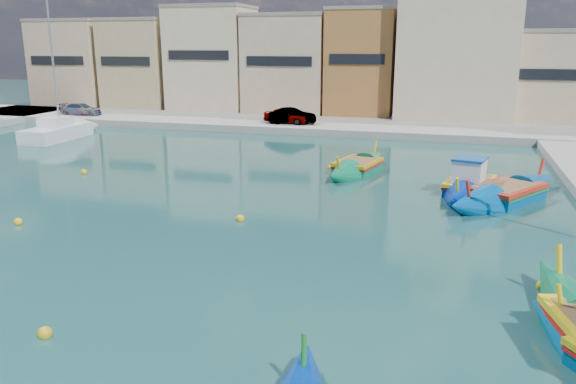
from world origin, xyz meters
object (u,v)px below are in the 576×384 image
at_px(luzzu_cyan_mid, 506,195).
at_px(luzzu_blue_cabin, 469,186).
at_px(church_block, 458,29).
at_px(yacht_north, 72,130).
at_px(luzzu_green, 358,168).

bearing_deg(luzzu_cyan_mid, luzzu_blue_cabin, 148.45).
bearing_deg(church_block, yacht_north, -149.64).
bearing_deg(church_block, luzzu_cyan_mid, -84.27).
distance_m(church_block, yacht_north, 34.59).
bearing_deg(luzzu_green, luzzu_cyan_mid, -27.92).
height_order(luzzu_blue_cabin, yacht_north, yacht_north).
bearing_deg(luzzu_blue_cabin, yacht_north, 162.40).
bearing_deg(church_block, luzzu_green, -101.84).
distance_m(luzzu_blue_cabin, luzzu_cyan_mid, 1.90).
xyz_separation_m(luzzu_cyan_mid, luzzu_green, (-7.70, 4.08, -0.03)).
bearing_deg(luzzu_cyan_mid, luzzu_green, 152.08).
distance_m(luzzu_cyan_mid, yacht_north, 33.53).
bearing_deg(luzzu_blue_cabin, luzzu_green, 153.10).
distance_m(luzzu_blue_cabin, yacht_north, 31.68).
bearing_deg(luzzu_cyan_mid, church_block, 95.73).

